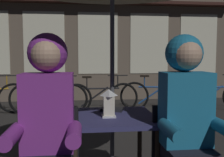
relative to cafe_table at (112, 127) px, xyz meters
name	(u,v)px	position (x,y,z in m)	size (l,w,h in m)	color
cafe_table	(112,127)	(0.00, 0.00, 0.00)	(0.72, 0.72, 0.74)	navy
lantern	(109,102)	(-0.03, -0.05, 0.22)	(0.11, 0.11, 0.23)	white
person_left_hooded	(48,116)	(-0.48, -0.43, 0.21)	(0.45, 0.56, 1.40)	black
person_right_hooded	(187,113)	(0.48, -0.43, 0.21)	(0.45, 0.56, 1.40)	black
bicycle_second	(48,98)	(-0.99, 3.40, -0.29)	(1.68, 0.15, 0.84)	black
bicycle_third	(100,97)	(0.12, 3.39, -0.29)	(1.68, 0.10, 0.84)	black
bicycle_fourth	(157,96)	(1.42, 3.51, -0.29)	(1.66, 0.33, 0.84)	black
bicycle_fifth	(215,96)	(2.73, 3.36, -0.29)	(1.68, 0.09, 0.84)	black
book	(112,109)	(0.02, 0.19, 0.11)	(0.20, 0.14, 0.02)	black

